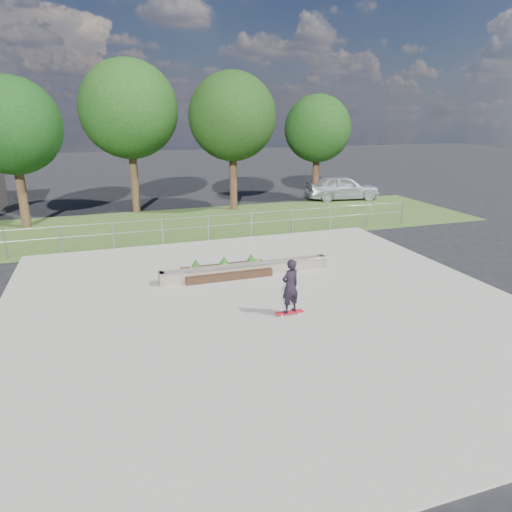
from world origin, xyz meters
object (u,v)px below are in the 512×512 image
(grind_ledge, at_px, (246,269))
(parked_car, at_px, (342,187))
(skateboarder, at_px, (290,286))
(planter_bed, at_px, (226,270))

(grind_ledge, distance_m, parked_car, 15.94)
(grind_ledge, bearing_deg, skateboarder, -87.34)
(grind_ledge, xyz_separation_m, planter_bed, (-0.68, 0.24, -0.02))
(grind_ledge, xyz_separation_m, parked_car, (10.36, 12.10, 0.55))
(planter_bed, height_order, skateboarder, skateboarder)
(planter_bed, distance_m, parked_car, 16.21)
(parked_car, bearing_deg, grind_ledge, 148.58)
(grind_ledge, xyz_separation_m, skateboarder, (0.16, -3.51, 0.64))
(planter_bed, xyz_separation_m, skateboarder, (0.84, -3.75, 0.66))
(grind_ledge, relative_size, planter_bed, 2.00)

